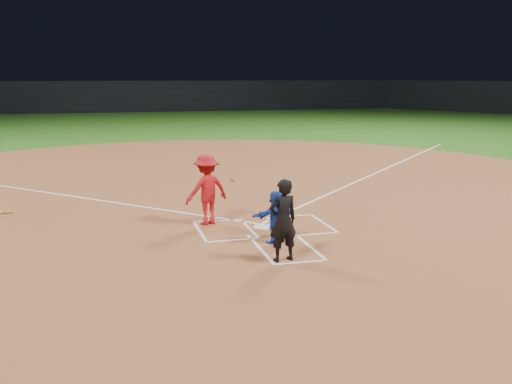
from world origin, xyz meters
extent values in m
plane|color=#235B16|center=(0.00, 0.00, 0.00)|extent=(120.00, 120.00, 0.00)
cylinder|color=brown|center=(0.00, 6.00, 0.01)|extent=(28.00, 28.00, 0.01)
cube|color=black|center=(0.00, 48.00, 1.60)|extent=(80.00, 1.20, 3.20)
cylinder|color=white|center=(0.00, 0.00, 0.02)|extent=(0.60, 0.60, 0.02)
imported|color=#163AB7|center=(-0.07, -1.32, 0.61)|extent=(1.16, 0.67, 1.19)
imported|color=black|center=(-0.32, -2.59, 0.85)|extent=(0.68, 0.52, 1.69)
cube|color=white|center=(-0.98, 0.92, 0.01)|extent=(1.22, 0.08, 0.01)
cube|color=white|center=(-0.98, -0.92, 0.01)|extent=(1.22, 0.08, 0.01)
cube|color=white|center=(-0.37, 0.00, 0.01)|extent=(0.08, 1.83, 0.01)
cube|color=white|center=(-1.59, 0.00, 0.01)|extent=(0.08, 1.83, 0.01)
cube|color=white|center=(0.98, 0.92, 0.01)|extent=(1.22, 0.08, 0.01)
cube|color=white|center=(0.98, -0.92, 0.01)|extent=(1.22, 0.08, 0.01)
cube|color=white|center=(0.37, 0.00, 0.01)|extent=(0.08, 1.83, 0.01)
cube|color=white|center=(1.59, 0.00, 0.01)|extent=(0.08, 1.83, 0.01)
cube|color=white|center=(-0.55, -1.70, 0.01)|extent=(0.08, 2.20, 0.01)
cube|color=white|center=(0.55, -1.70, 0.01)|extent=(0.08, 2.20, 0.01)
cube|color=white|center=(0.00, -2.80, 0.01)|extent=(1.10, 0.08, 0.01)
cube|color=white|center=(7.07, 7.37, 0.01)|extent=(14.21, 14.21, 0.01)
cube|color=white|center=(-7.07, 7.37, 0.01)|extent=(14.21, 14.21, 0.01)
imported|color=red|center=(-1.29, 0.69, 0.90)|extent=(1.30, 1.02, 1.77)
cylinder|color=olive|center=(-0.69, 0.54, 1.15)|extent=(0.31, 0.82, 0.28)
camera|label=1|loc=(-3.65, -13.15, 3.69)|focal=40.00mm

